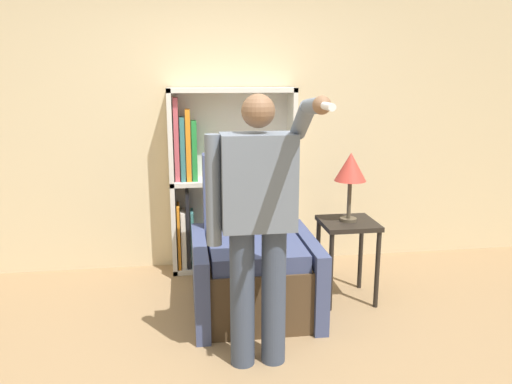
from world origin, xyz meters
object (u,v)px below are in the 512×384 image
at_px(armchair, 253,263).
at_px(person_standing, 258,217).
at_px(table_lamp, 351,169).
at_px(bookcase, 221,182).
at_px(side_table, 348,236).

bearing_deg(armchair, person_standing, -95.76).
bearing_deg(table_lamp, bookcase, 138.55).
distance_m(side_table, table_lamp, 0.54).
bearing_deg(table_lamp, person_standing, -135.63).
bearing_deg(bookcase, armchair, -78.86).
relative_size(bookcase, side_table, 2.55).
relative_size(side_table, table_lamp, 1.21).
height_order(bookcase, side_table, bookcase).
xyz_separation_m(armchair, side_table, (0.76, 0.05, 0.16)).
xyz_separation_m(bookcase, side_table, (0.93, -0.82, -0.29)).
distance_m(armchair, person_standing, 0.97).
bearing_deg(bookcase, table_lamp, -41.45).
bearing_deg(armchair, side_table, 3.88).
xyz_separation_m(person_standing, table_lamp, (0.84, 0.82, 0.11)).
bearing_deg(person_standing, table_lamp, 44.37).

